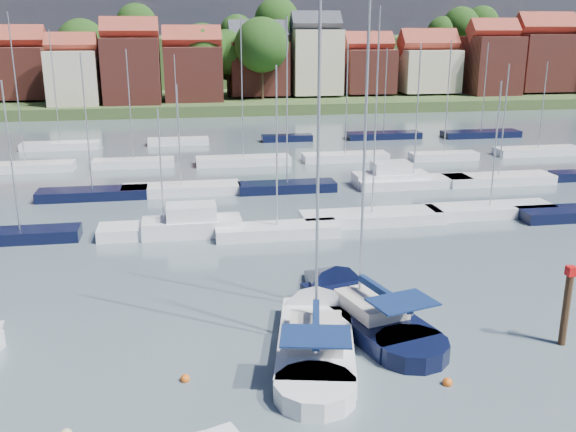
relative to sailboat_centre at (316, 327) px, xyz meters
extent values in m
plane|color=#414E58|center=(-0.19, 36.66, -0.35)|extent=(260.00, 260.00, 0.00)
cube|color=white|center=(-0.36, -1.65, -0.10)|extent=(5.01, 8.60, 1.20)
cone|color=white|center=(0.72, 3.28, -0.10)|extent=(4.12, 4.55, 3.36)
cylinder|color=white|center=(-1.22, -5.59, -0.10)|extent=(4.00, 4.00, 1.20)
cube|color=beige|center=(-0.48, -2.19, 0.85)|extent=(3.02, 3.79, 0.70)
cylinder|color=#B2B2B7|center=(-0.24, -1.10, 7.98)|extent=(0.14, 0.14, 14.95)
cylinder|color=#B2B2B7|center=(-0.72, -3.29, 1.70)|extent=(1.05, 4.40, 0.10)
cube|color=#0F204C|center=(-0.72, -3.29, 1.85)|extent=(1.20, 4.23, 0.35)
cube|color=#0F204C|center=(-1.03, -4.71, 2.00)|extent=(3.22, 2.58, 0.08)
cube|color=black|center=(2.74, 0.96, -0.10)|extent=(5.36, 8.69, 1.20)
cone|color=black|center=(1.42, 5.84, -0.10)|extent=(4.28, 4.68, 3.37)
cylinder|color=black|center=(3.79, -2.95, -0.10)|extent=(4.13, 4.13, 1.20)
cube|color=beige|center=(2.88, 0.42, 0.85)|extent=(3.16, 3.87, 0.70)
cylinder|color=#B2B2B7|center=(2.59, 1.50, 8.16)|extent=(0.14, 0.14, 15.32)
cylinder|color=#B2B2B7|center=(3.18, -0.67, 1.70)|extent=(1.27, 4.37, 0.10)
cube|color=#0F204C|center=(3.18, -0.67, 1.85)|extent=(1.40, 4.20, 0.35)
cube|color=#0F204C|center=(3.56, -2.08, 2.00)|extent=(3.29, 2.70, 0.08)
cylinder|color=#4C331E|center=(11.18, -2.94, 0.30)|extent=(0.36, 0.36, 5.80)
cube|color=red|center=(11.18, -2.94, 3.33)|extent=(0.40, 0.40, 0.44)
sphere|color=#D85914|center=(-6.32, -3.28, -0.35)|extent=(0.41, 0.41, 0.41)
sphere|color=#D85914|center=(4.45, -5.42, -0.35)|extent=(0.43, 0.43, 0.43)
sphere|color=#D85914|center=(4.49, 3.28, -0.35)|extent=(0.51, 0.51, 0.51)
sphere|color=#D85914|center=(-1.56, -6.60, -0.35)|extent=(0.51, 0.51, 0.51)
cube|color=black|center=(-17.30, 17.20, 0.00)|extent=(8.01, 2.24, 1.00)
cylinder|color=#B2B2B7|center=(-17.30, 17.20, 5.58)|extent=(0.12, 0.12, 10.16)
cube|color=white|center=(-7.45, 16.86, 0.00)|extent=(9.22, 2.58, 1.00)
cylinder|color=#B2B2B7|center=(-7.45, 16.86, 4.59)|extent=(0.12, 0.12, 8.18)
cube|color=white|center=(0.45, 15.26, 0.00)|extent=(8.78, 2.46, 1.00)
cylinder|color=#B2B2B7|center=(0.45, 15.26, 6.03)|extent=(0.12, 0.12, 11.06)
cube|color=white|center=(8.05, 17.32, 0.00)|extent=(10.79, 3.02, 1.00)
cylinder|color=#B2B2B7|center=(8.05, 17.32, 7.94)|extent=(0.12, 0.12, 14.87)
cube|color=white|center=(17.79, 17.68, 0.00)|extent=(10.13, 2.84, 1.00)
cylinder|color=#B2B2B7|center=(17.79, 17.68, 5.30)|extent=(0.12, 0.12, 9.59)
cube|color=white|center=(-5.50, 16.66, 0.15)|extent=(7.00, 2.60, 1.40)
cube|color=white|center=(-5.50, 16.66, 1.25)|extent=(3.50, 2.20, 1.30)
cube|color=black|center=(-13.74, 28.29, 0.00)|extent=(9.30, 2.60, 1.00)
cylinder|color=#B2B2B7|center=(-13.74, 28.29, 6.24)|extent=(0.12, 0.12, 11.48)
cube|color=white|center=(-6.13, 28.67, 0.00)|extent=(10.40, 2.91, 1.00)
cylinder|color=#B2B2B7|center=(-6.13, 28.67, 4.89)|extent=(0.12, 0.12, 8.77)
cube|color=black|center=(3.29, 27.94, 0.00)|extent=(8.80, 2.46, 1.00)
cylinder|color=#B2B2B7|center=(3.29, 27.94, 7.67)|extent=(0.12, 0.12, 14.33)
cube|color=white|center=(15.21, 27.82, 0.00)|extent=(10.73, 3.00, 1.00)
cylinder|color=#B2B2B7|center=(15.21, 27.82, 6.57)|extent=(0.12, 0.12, 12.14)
cube|color=white|center=(23.64, 27.62, 0.00)|extent=(10.48, 2.93, 1.00)
cylinder|color=#B2B2B7|center=(23.64, 27.62, 5.64)|extent=(0.12, 0.12, 10.28)
cube|color=white|center=(13.27, 28.66, 0.15)|extent=(7.00, 2.60, 1.40)
cube|color=white|center=(13.27, 28.66, 1.25)|extent=(3.50, 2.20, 1.30)
cube|color=white|center=(-21.90, 40.87, 0.00)|extent=(9.71, 2.72, 1.00)
cylinder|color=#B2B2B7|center=(-21.90, 40.87, 7.94)|extent=(0.12, 0.12, 14.88)
cube|color=white|center=(-11.02, 41.16, 0.00)|extent=(8.49, 2.38, 1.00)
cylinder|color=#B2B2B7|center=(-11.02, 41.16, 6.16)|extent=(0.12, 0.12, 11.31)
cube|color=white|center=(0.60, 40.43, 0.00)|extent=(10.16, 2.85, 1.00)
cylinder|color=#B2B2B7|center=(0.60, 40.43, 7.80)|extent=(0.12, 0.12, 14.59)
cube|color=white|center=(11.98, 40.55, 0.00)|extent=(9.53, 2.67, 1.00)
cylinder|color=#B2B2B7|center=(11.98, 40.55, 6.46)|extent=(0.12, 0.12, 11.91)
cube|color=white|center=(22.97, 39.16, 0.00)|extent=(7.62, 2.13, 1.00)
cylinder|color=#B2B2B7|center=(22.97, 39.16, 6.57)|extent=(0.12, 0.12, 12.13)
cube|color=white|center=(35.04, 40.24, 0.00)|extent=(10.17, 2.85, 1.00)
cylinder|color=#B2B2B7|center=(35.04, 40.24, 5.37)|extent=(0.12, 0.12, 9.73)
cube|color=white|center=(-20.45, 53.21, 0.00)|extent=(9.24, 2.59, 1.00)
cylinder|color=#B2B2B7|center=(-20.45, 53.21, 7.08)|extent=(0.12, 0.12, 13.17)
cube|color=white|center=(-6.27, 53.96, 0.00)|extent=(7.57, 2.12, 1.00)
cylinder|color=#B2B2B7|center=(-6.27, 53.96, 5.62)|extent=(0.12, 0.12, 10.24)
cube|color=black|center=(7.70, 54.13, 0.00)|extent=(6.58, 1.84, 1.00)
cylinder|color=#B2B2B7|center=(7.70, 54.13, 4.51)|extent=(0.12, 0.12, 8.01)
cube|color=black|center=(20.75, 54.06, 0.00)|extent=(9.92, 2.78, 1.00)
cylinder|color=#B2B2B7|center=(20.75, 54.06, 5.96)|extent=(0.12, 0.12, 10.92)
cube|color=black|center=(34.09, 53.02, 0.00)|extent=(10.55, 2.95, 1.00)
cylinder|color=#B2B2B7|center=(34.09, 53.02, 6.26)|extent=(0.12, 0.12, 11.51)
cube|color=#3C4F27|center=(-0.19, 113.66, -0.05)|extent=(200.00, 70.00, 3.00)
cube|color=#3C4F27|center=(-0.19, 138.66, 4.65)|extent=(200.00, 60.00, 14.00)
cube|color=brown|center=(-33.83, 94.44, 6.22)|extent=(10.37, 9.97, 8.73)
cube|color=brown|center=(-33.83, 94.44, 11.85)|extent=(10.57, 5.13, 5.13)
cube|color=beige|center=(-22.93, 85.66, 5.73)|extent=(8.09, 8.80, 8.96)
cube|color=brown|center=(-22.93, 85.66, 11.20)|extent=(8.25, 4.00, 4.00)
cube|color=brown|center=(-13.54, 86.59, 6.74)|extent=(9.36, 10.17, 10.97)
cube|color=brown|center=(-13.54, 86.59, 13.37)|extent=(9.54, 4.63, 4.63)
cube|color=brown|center=(-3.23, 88.30, 5.96)|extent=(9.90, 8.56, 9.42)
cube|color=brown|center=(-3.23, 88.30, 11.89)|extent=(10.10, 4.90, 4.90)
cube|color=brown|center=(8.91, 93.30, 6.60)|extent=(10.59, 8.93, 9.49)
cube|color=#383A42|center=(8.91, 93.30, 12.64)|extent=(10.80, 5.24, 5.24)
cube|color=beige|center=(19.52, 92.45, 7.68)|extent=(9.01, 8.61, 11.65)
cube|color=#383A42|center=(19.52, 92.45, 14.60)|extent=(9.19, 4.46, 4.46)
cube|color=brown|center=(29.98, 93.65, 5.85)|extent=(9.10, 9.34, 8.00)
cube|color=brown|center=(29.98, 93.65, 10.97)|extent=(9.28, 4.50, 4.50)
cube|color=beige|center=(41.76, 93.25, 5.79)|extent=(10.86, 9.59, 7.88)
cube|color=brown|center=(41.76, 93.25, 11.06)|extent=(11.07, 5.37, 5.37)
cube|color=brown|center=(53.57, 90.57, 6.74)|extent=(9.18, 9.96, 10.97)
cube|color=brown|center=(53.57, 90.57, 13.35)|extent=(9.36, 4.54, 4.54)
cube|color=brown|center=(64.99, 91.87, 7.23)|extent=(11.39, 9.67, 10.76)
cube|color=brown|center=(64.99, 91.87, 14.01)|extent=(11.62, 5.64, 5.64)
cylinder|color=#382619|center=(56.59, 112.16, 8.16)|extent=(0.50, 0.50, 4.47)
sphere|color=#284B17|center=(56.59, 112.16, 14.23)|extent=(8.18, 8.18, 8.18)
cylinder|color=#382619|center=(3.27, 92.58, 3.48)|extent=(0.50, 0.50, 4.46)
sphere|color=#284B17|center=(3.27, 92.58, 9.53)|extent=(8.15, 8.15, 8.15)
cylinder|color=#382619|center=(15.03, 110.33, 8.23)|extent=(0.50, 0.50, 5.15)
sphere|color=#284B17|center=(15.03, 110.33, 15.21)|extent=(9.41, 9.41, 9.41)
cylinder|color=#382619|center=(-13.73, 112.97, 8.33)|extent=(0.50, 0.50, 4.56)
sphere|color=#284B17|center=(-13.73, 112.97, 14.52)|extent=(8.34, 8.34, 8.34)
cylinder|color=#382619|center=(-23.42, 101.90, 3.83)|extent=(0.50, 0.50, 5.15)
sphere|color=#284B17|center=(-23.42, 101.90, 10.82)|extent=(9.42, 9.42, 9.42)
cylinder|color=#382619|center=(-38.86, 103.97, 6.41)|extent=(0.50, 0.50, 3.42)
cylinder|color=#382619|center=(13.57, 101.36, 3.14)|extent=(0.50, 0.50, 3.77)
sphere|color=#284B17|center=(13.57, 101.36, 8.25)|extent=(6.89, 6.89, 6.89)
cylinder|color=#382619|center=(8.86, 87.60, 3.86)|extent=(0.50, 0.50, 5.21)
sphere|color=#284B17|center=(8.86, 87.60, 10.93)|extent=(9.53, 9.53, 9.53)
cylinder|color=#382619|center=(61.74, 98.28, 2.74)|extent=(0.50, 0.50, 2.97)
sphere|color=#284B17|center=(61.74, 98.28, 6.77)|extent=(5.44, 5.44, 5.44)
cylinder|color=#382619|center=(-1.34, 90.41, 3.67)|extent=(0.50, 0.50, 4.84)
sphere|color=#284B17|center=(-1.34, 90.41, 10.24)|extent=(8.85, 8.85, 8.85)
cylinder|color=#382619|center=(52.49, 112.37, 7.82)|extent=(0.50, 0.50, 3.72)
sphere|color=#284B17|center=(52.49, 112.37, 12.86)|extent=(6.80, 6.80, 6.80)
cylinder|color=#382619|center=(53.86, 90.78, 3.27)|extent=(0.50, 0.50, 4.05)
sphere|color=#284B17|center=(53.86, 90.78, 8.77)|extent=(7.40, 7.40, 7.40)
cylinder|color=#382619|center=(6.65, 109.95, 7.56)|extent=(0.50, 0.50, 3.93)
sphere|color=#284B17|center=(6.65, 109.95, 12.90)|extent=(7.19, 7.19, 7.19)
cylinder|color=#382619|center=(30.46, 96.83, 3.16)|extent=(0.50, 0.50, 3.82)
sphere|color=#284B17|center=(30.46, 96.83, 8.35)|extent=(6.99, 6.99, 6.99)
cylinder|color=#382619|center=(-17.63, 89.78, 2.99)|extent=(0.50, 0.50, 3.48)
sphere|color=#284B17|center=(-17.63, 89.78, 7.72)|extent=(6.37, 6.37, 6.37)
cylinder|color=#382619|center=(57.33, 99.46, 2.74)|extent=(0.50, 0.50, 2.99)
sphere|color=#284B17|center=(57.33, 99.46, 6.80)|extent=(5.46, 5.46, 5.46)
cylinder|color=#382619|center=(3.42, 95.70, 2.88)|extent=(0.50, 0.50, 3.25)
sphere|color=#284B17|center=(3.42, 95.70, 7.28)|extent=(5.94, 5.94, 5.94)
cylinder|color=#382619|center=(-3.24, 97.39, 2.74)|extent=(0.50, 0.50, 2.98)
sphere|color=#284B17|center=(-3.24, 97.39, 6.79)|extent=(5.46, 5.46, 5.46)
cylinder|color=#382619|center=(64.47, 118.40, 9.01)|extent=(0.50, 0.50, 4.29)
sphere|color=#284B17|center=(64.47, 118.40, 14.82)|extent=(7.84, 7.84, 7.84)
camera|label=1|loc=(-6.05, -27.58, 13.97)|focal=40.00mm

